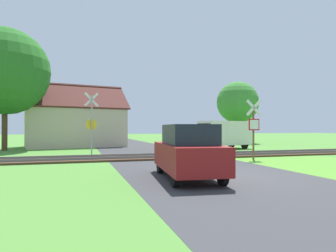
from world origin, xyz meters
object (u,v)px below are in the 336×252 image
object	(u,v)px
tree_far	(238,102)
crossing_sign_far	(92,121)
stop_sign_near	(254,126)
tree_left	(5,71)
house	(75,125)
mail_truck	(223,134)
parked_car	(188,152)

from	to	relation	value
tree_far	crossing_sign_far	bearing A→B (deg)	-145.17
stop_sign_near	crossing_sign_far	distance (m)	9.44
stop_sign_near	tree_left	world-z (taller)	tree_left
house	tree_left	world-z (taller)	tree_left
mail_truck	parked_car	world-z (taller)	mail_truck
crossing_sign_far	house	xyz separation A→B (m)	(-1.00, 9.72, -0.20)
stop_sign_near	mail_truck	bearing A→B (deg)	-101.78
house	mail_truck	world-z (taller)	house
tree_far	mail_truck	world-z (taller)	tree_far
tree_far	mail_truck	distance (m)	11.03
tree_far	parked_car	size ratio (longest dim) A/B	1.68
stop_sign_near	crossing_sign_far	size ratio (longest dim) A/B	0.83
stop_sign_near	house	bearing A→B (deg)	-53.62
tree_left	parked_car	distance (m)	18.63
tree_far	tree_left	xyz separation A→B (m)	(-22.64, -5.29, 1.32)
mail_truck	parked_car	size ratio (longest dim) A/B	1.25
tree_left	mail_truck	bearing A→B (deg)	-10.94
stop_sign_near	parked_car	world-z (taller)	stop_sign_near
parked_car	tree_left	bearing A→B (deg)	125.14
house	tree_far	distance (m)	17.91
crossing_sign_far	stop_sign_near	bearing A→B (deg)	-43.39
crossing_sign_far	tree_left	xyz separation A→B (m)	(-6.03, 6.27, 3.80)
tree_far	tree_left	size ratio (longest dim) A/B	0.76
house	tree_left	bearing A→B (deg)	-155.89
crossing_sign_far	tree_far	size ratio (longest dim) A/B	0.55
mail_truck	parked_car	distance (m)	14.72
stop_sign_near	parked_car	distance (m)	7.10
tree_far	tree_left	world-z (taller)	tree_left
tree_left	mail_truck	world-z (taller)	tree_left
stop_sign_near	tree_far	xyz separation A→B (m)	(8.55, 16.46, 2.82)
stop_sign_near	crossing_sign_far	world-z (taller)	crossing_sign_far
stop_sign_near	mail_truck	distance (m)	8.34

